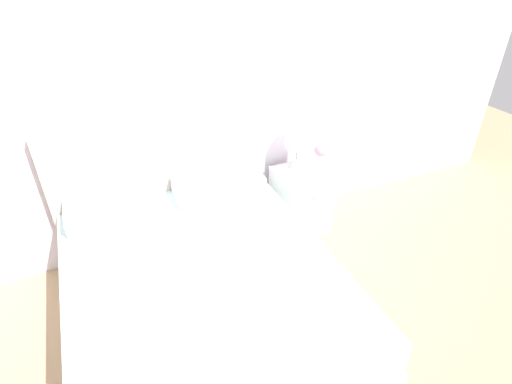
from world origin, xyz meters
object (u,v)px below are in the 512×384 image
(bed, at_px, (200,288))
(nightstand, at_px, (300,199))
(flower_vase, at_px, (320,154))
(table_lamp, at_px, (298,140))
(teacup, at_px, (301,179))

(bed, height_order, nightstand, bed)
(nightstand, bearing_deg, flower_vase, -1.05)
(bed, bearing_deg, table_lamp, 34.52)
(nightstand, distance_m, teacup, 0.37)
(teacup, bearing_deg, flower_vase, 25.90)
(flower_vase, bearing_deg, table_lamp, 152.96)
(nightstand, bearing_deg, bed, -148.97)
(flower_vase, xyz_separation_m, teacup, (-0.27, -0.13, -0.14))
(bed, xyz_separation_m, flower_vase, (1.44, 0.76, 0.45))
(bed, xyz_separation_m, table_lamp, (1.25, 0.86, 0.58))
(nightstand, height_order, table_lamp, table_lamp)
(bed, distance_m, nightstand, 1.47)
(teacup, bearing_deg, table_lamp, 73.10)
(nightstand, bearing_deg, table_lamp, 99.36)
(flower_vase, relative_size, teacup, 2.20)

